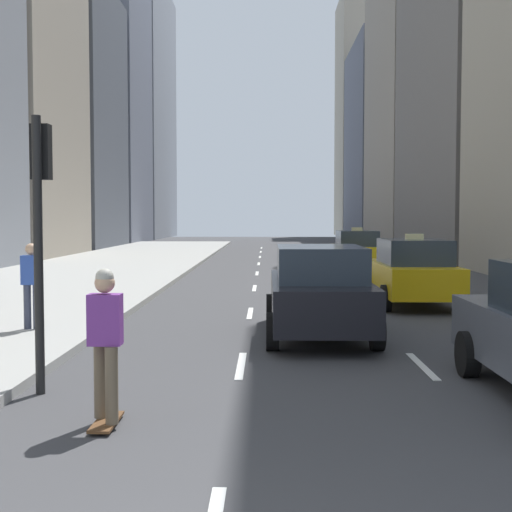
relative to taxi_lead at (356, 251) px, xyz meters
name	(u,v)px	position (x,y,z in m)	size (l,w,h in m)	color
sidewalk_left	(97,270)	(-11.00, -0.33, -0.81)	(8.00, 66.00, 0.15)	#9E9E99
lane_markings	(333,280)	(-1.40, -4.33, -0.87)	(5.72, 56.00, 0.01)	white
building_row_left	(59,60)	(-18.00, 18.73, 12.16)	(6.00, 84.74, 31.58)	gray
building_row_right	(441,54)	(8.00, 18.84, 12.45)	(6.00, 89.53, 31.66)	slate
taxi_lead	(356,251)	(0.00, 0.00, 0.00)	(2.02, 4.40, 1.87)	yellow
taxi_second	(412,272)	(0.00, -11.67, 0.00)	(2.02, 4.40, 1.87)	yellow
sedan_silver_behind	(319,291)	(-2.80, -16.67, 0.01)	(2.02, 4.74, 1.75)	black
skateboarder	(105,340)	(-5.57, -22.55, 0.08)	(0.36, 0.80, 1.75)	brown
pedestrian_mid_block	(32,281)	(-8.31, -16.72, 0.19)	(0.36, 0.22, 1.65)	#383D51
traffic_light_pole	(40,209)	(-6.75, -21.03, 1.53)	(0.24, 0.42, 3.60)	black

